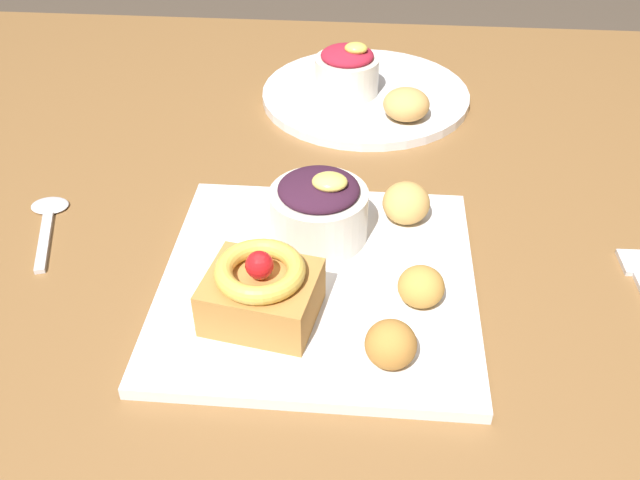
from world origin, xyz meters
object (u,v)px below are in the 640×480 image
Objects in this scene: spoon at (48,220)px; berry_ramekin at (319,209)px; fritter_front at (406,203)px; fritter_back at (391,344)px; cake_slice at (261,290)px; back_plate at (365,95)px; fritter_middle at (421,287)px; back_pastry at (406,104)px; back_ramekin at (351,71)px; front_plate at (318,282)px.

berry_ramekin is at bearing -109.69° from spoon.
fritter_back is (-0.01, -0.19, -0.00)m from fritter_front.
cake_slice is 1.09× the size of berry_ramekin.
back_plate is 2.25× the size of spoon.
spoon is (-0.38, 0.10, -0.03)m from fritter_middle.
cake_slice is 1.79× the size of back_pastry.
back_ramekin is 1.46× the size of back_pastry.
berry_ramekin reaches higher than fritter_back.
fritter_front is 0.37m from spoon.
back_pastry is (0.05, -0.07, 0.03)m from back_plate.
front_plate is 4.93× the size of back_pastry.
back_pastry is 0.47× the size of spoon.
front_plate is 6.99× the size of fritter_middle.
front_plate is 0.38m from back_plate.
back_ramekin is (-0.05, 0.47, 0.01)m from fritter_back.
spoon is (-0.37, -0.23, -0.03)m from back_pastry.
fritter_middle is at bearing -121.77° from spoon.
back_pastry is at bearing -74.80° from spoon.
fritter_back is at bearing -21.77° from cake_slice.
spoon is at bearing 152.24° from cake_slice.
spoon is (-0.36, 0.17, -0.03)m from fritter_back.
cake_slice is at bearing 158.23° from fritter_back.
fritter_middle is at bearing 69.97° from fritter_back.
front_plate is at bearing -130.07° from fritter_front.
fritter_back is 0.48m from back_plate.
fritter_back reaches higher than fritter_middle.
fritter_back reaches higher than spoon.
fritter_front is at bearing 49.93° from front_plate.
front_plate is 6.85× the size of fritter_back.
fritter_back is (0.07, -0.10, 0.03)m from front_plate.
fritter_front is 0.82× the size of back_pastry.
fritter_middle is (0.14, 0.03, -0.01)m from cake_slice.
back_pastry is (0.07, -0.07, -0.01)m from back_ramekin.
fritter_middle is at bearing -78.63° from back_ramekin.
spoon is (-0.30, -0.30, -0.04)m from back_ramekin.
fritter_front reaches higher than fritter_middle.
fritter_middle is (0.01, -0.12, -0.00)m from fritter_front.
fritter_front reaches higher than fritter_back.
back_ramekin is (0.02, 0.32, -0.00)m from berry_ramekin.
back_ramekin reaches higher than spoon.
cake_slice is 0.44m from back_plate.
back_pastry is (0.08, 0.31, 0.03)m from front_plate.
fritter_front reaches higher than spoon.
berry_ramekin is at bearing -158.81° from fritter_front.
back_pastry is (0.13, 0.36, -0.01)m from cake_slice.
fritter_front is at bearing 95.41° from fritter_middle.
berry_ramekin is at bearing -109.62° from back_pastry.
back_ramekin is (-0.07, 0.28, 0.01)m from fritter_front.
back_plate is (-0.05, 0.29, -0.03)m from fritter_front.
fritter_front reaches higher than back_pastry.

